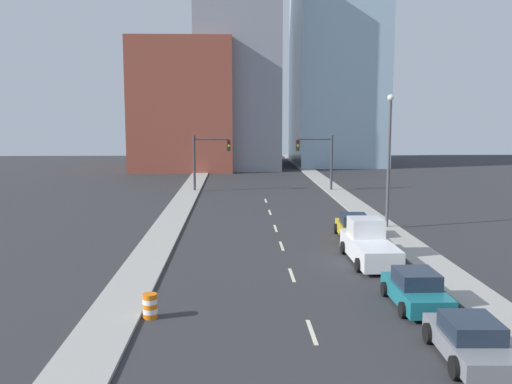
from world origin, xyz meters
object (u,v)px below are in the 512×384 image
at_px(street_lamp, 389,152).
at_px(sedan_yellow, 354,227).
at_px(traffic_barrel, 150,306).
at_px(sedan_teal, 416,290).
at_px(pickup_truck_white, 369,245).
at_px(sedan_gray, 471,341).
at_px(traffic_signal_left, 205,155).
at_px(traffic_signal_right, 321,155).

distance_m(street_lamp, sedan_yellow, 6.17).
xyz_separation_m(traffic_barrel, street_lamp, (13.63, 16.96, 4.75)).
distance_m(traffic_barrel, sedan_teal, 10.64).
bearing_deg(traffic_barrel, pickup_truck_white, 38.36).
height_order(street_lamp, pickup_truck_white, street_lamp).
distance_m(sedan_gray, pickup_truck_white, 12.34).
bearing_deg(street_lamp, traffic_barrel, -128.79).
height_order(traffic_signal_left, sedan_gray, traffic_signal_left).
distance_m(traffic_signal_left, pickup_truck_white, 30.39).
distance_m(pickup_truck_white, sedan_yellow, 5.79).
xyz_separation_m(traffic_barrel, sedan_yellow, (10.72, 13.95, 0.21)).
relative_size(traffic_signal_left, street_lamp, 0.63).
xyz_separation_m(street_lamp, sedan_gray, (-2.92, -21.12, -4.59)).
height_order(pickup_truck_white, sedan_yellow, pickup_truck_white).
distance_m(sedan_gray, sedan_teal, 5.16).
relative_size(traffic_barrel, street_lamp, 0.10).
relative_size(traffic_barrel, pickup_truck_white, 0.16).
height_order(traffic_barrel, street_lamp, street_lamp).
height_order(street_lamp, sedan_yellow, street_lamp).
bearing_deg(sedan_yellow, street_lamp, 49.18).
bearing_deg(sedan_yellow, sedan_teal, -87.37).
xyz_separation_m(traffic_signal_right, sedan_yellow, (-1.27, -22.73, -2.99)).
bearing_deg(traffic_signal_right, traffic_signal_left, 180.00).
bearing_deg(pickup_truck_white, street_lamp, 68.69).
relative_size(traffic_signal_left, sedan_teal, 1.33).
distance_m(traffic_signal_right, sedan_teal, 35.83).
bearing_deg(street_lamp, sedan_yellow, -134.02).
bearing_deg(traffic_signal_left, traffic_signal_right, 0.00).
bearing_deg(sedan_yellow, traffic_signal_left, 118.08).
relative_size(traffic_signal_left, pickup_truck_white, 0.95).
relative_size(sedan_teal, pickup_truck_white, 0.71).
bearing_deg(traffic_signal_left, sedan_teal, -73.72).
distance_m(traffic_signal_left, traffic_signal_right, 11.81).
height_order(traffic_signal_right, sedan_yellow, traffic_signal_right).
relative_size(traffic_signal_right, sedan_gray, 1.31).
relative_size(traffic_barrel, sedan_gray, 0.22).
relative_size(sedan_gray, pickup_truck_white, 0.72).
relative_size(traffic_signal_left, traffic_barrel, 6.01).
distance_m(traffic_barrel, sedan_yellow, 17.59).
bearing_deg(traffic_barrel, sedan_gray, -21.23).
relative_size(traffic_signal_right, traffic_barrel, 6.01).
distance_m(traffic_barrel, sedan_gray, 11.49).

